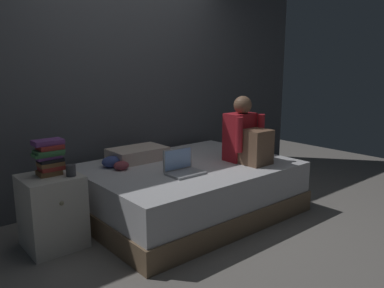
# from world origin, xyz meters

# --- Properties ---
(ground_plane) EXTENTS (8.00, 8.00, 0.00)m
(ground_plane) POSITION_xyz_m (0.00, 0.00, 0.00)
(ground_plane) COLOR gray
(wall_back) EXTENTS (5.60, 0.10, 2.70)m
(wall_back) POSITION_xyz_m (0.00, 1.20, 1.35)
(wall_back) COLOR #4C4F54
(wall_back) RESTS_ON ground_plane
(bed) EXTENTS (2.00, 1.50, 0.51)m
(bed) POSITION_xyz_m (0.20, 0.30, 0.25)
(bed) COLOR #7A6047
(bed) RESTS_ON ground_plane
(nightstand) EXTENTS (0.44, 0.46, 0.60)m
(nightstand) POSITION_xyz_m (-1.10, 0.46, 0.30)
(nightstand) COLOR beige
(nightstand) RESTS_ON ground_plane
(person_sitting) EXTENTS (0.39, 0.44, 0.66)m
(person_sitting) POSITION_xyz_m (0.70, 0.01, 0.76)
(person_sitting) COLOR #B21E28
(person_sitting) RESTS_ON bed
(laptop) EXTENTS (0.32, 0.23, 0.22)m
(laptop) POSITION_xyz_m (-0.05, 0.09, 0.56)
(laptop) COLOR #9EA0A5
(laptop) RESTS_ON bed
(pillow) EXTENTS (0.56, 0.36, 0.13)m
(pillow) POSITION_xyz_m (-0.10, 0.75, 0.57)
(pillow) COLOR beige
(pillow) RESTS_ON bed
(book_stack) EXTENTS (0.24, 0.17, 0.28)m
(book_stack) POSITION_xyz_m (-1.08, 0.49, 0.75)
(book_stack) COLOR brown
(book_stack) RESTS_ON nightstand
(mug) EXTENTS (0.08, 0.08, 0.09)m
(mug) POSITION_xyz_m (-0.97, 0.34, 0.64)
(mug) COLOR #3D3D42
(mug) RESTS_ON nightstand
(clothes_pile) EXTENTS (0.19, 0.29, 0.11)m
(clothes_pile) POSITION_xyz_m (-0.42, 0.64, 0.55)
(clothes_pile) COLOR #8E3D47
(clothes_pile) RESTS_ON bed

